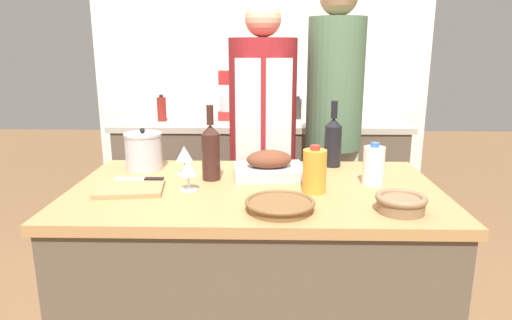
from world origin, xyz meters
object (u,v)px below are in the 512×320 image
stand_mixer (231,99)px  person_cook_aproned (263,140)px  wicker_basket (280,205)px  condiment_bottle_tall (298,109)px  milk_jug (374,165)px  wine_glass_left (184,155)px  juice_jug (314,171)px  wine_glass_right (188,169)px  person_cook_guest (333,123)px  mixing_bowl (401,203)px  wine_bottle_green (211,151)px  wine_bottle_dark (333,141)px  knife_chef (141,179)px  stock_pot (144,151)px  cutting_board (130,189)px  condiment_bottle_short (162,109)px  roasting_pan (269,167)px

stand_mixer → person_cook_aproned: size_ratio=0.21×
wicker_basket → condiment_bottle_tall: (0.18, 1.80, 0.08)m
milk_jug → wine_glass_left: 0.80m
juice_jug → wine_glass_right: juice_jug is taller
person_cook_guest → mixing_bowl: bearing=-95.0°
person_cook_guest → wicker_basket: bearing=-116.0°
wine_bottle_green → wine_bottle_dark: bearing=23.0°
mixing_bowl → wine_bottle_dark: wine_bottle_dark is taller
wine_glass_right → knife_chef: bearing=159.2°
milk_jug → wine_glass_left: (-0.79, 0.13, 0.01)m
mixing_bowl → wine_bottle_dark: size_ratio=0.57×
stock_pot → wine_glass_right: (0.26, -0.31, 0.00)m
juice_jug → wine_glass_left: size_ratio=1.46×
cutting_board → stock_pot: 0.33m
juice_jug → condiment_bottle_tall: (0.04, 1.59, 0.02)m
mixing_bowl → wine_bottle_green: bearing=151.8°
person_cook_guest → condiment_bottle_short: bearing=143.3°
condiment_bottle_tall → person_cook_guest: person_cook_guest is taller
wine_bottle_green → person_cook_aproned: person_cook_aproned is taller
milk_jug → roasting_pan: bearing=166.7°
stand_mixer → condiment_bottle_short: 0.49m
milk_jug → wine_bottle_green: bearing=175.3°
roasting_pan → person_cook_aproned: 0.61m
mixing_bowl → knife_chef: size_ratio=0.87×
mixing_bowl → knife_chef: bearing=162.9°
milk_jug → condiment_bottle_tall: size_ratio=1.07×
cutting_board → milk_jug: size_ratio=1.59×
wine_glass_left → stand_mixer: 1.32m
wine_glass_left → person_cook_aproned: (0.34, 0.58, -0.06)m
wine_bottle_dark → person_cook_aproned: 0.55m
condiment_bottle_tall → person_cook_guest: (0.16, -0.70, 0.02)m
wine_bottle_green → wine_glass_left: (-0.13, 0.07, -0.04)m
wine_bottle_dark → stand_mixer: stand_mixer is taller
condiment_bottle_short → mixing_bowl: bearing=-54.6°
stock_pot → milk_jug: (0.99, -0.21, -0.00)m
condiment_bottle_tall → stand_mixer: bearing=-175.2°
wicker_basket → mixing_bowl: size_ratio=1.39×
stand_mixer → condiment_bottle_tall: 0.48m
wine_glass_left → person_cook_guest: person_cook_guest is taller
wine_glass_left → stand_mixer: stand_mixer is taller
mixing_bowl → knife_chef: (-0.97, 0.30, -0.01)m
wine_bottle_dark → wine_glass_right: size_ratio=2.45×
roasting_pan → juice_jug: (0.17, -0.21, 0.04)m
roasting_pan → knife_chef: (-0.53, -0.11, -0.02)m
wine_bottle_green → wine_glass_right: 0.17m
roasting_pan → wine_glass_left: 0.37m
cutting_board → person_cook_aproned: 0.97m
mixing_bowl → knife_chef: mixing_bowl is taller
mixing_bowl → milk_jug: bearing=94.5°
juice_jug → condiment_bottle_tall: bearing=88.6°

